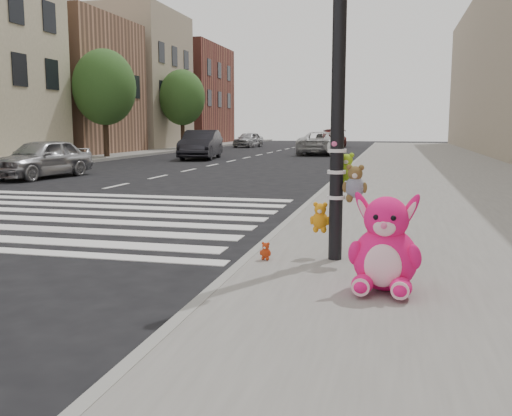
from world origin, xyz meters
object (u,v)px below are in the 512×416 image
(signal_pole, at_px, (340,121))
(car_silver_far, at_px, (42,158))
(pink_bunny, at_px, (385,251))
(red_teddy, at_px, (266,251))
(car_dark_far, at_px, (201,145))
(car_white_near, at_px, (320,143))

(signal_pole, xyz_separation_m, car_silver_far, (-10.73, 9.98, -1.13))
(pink_bunny, bearing_deg, red_teddy, 149.35)
(pink_bunny, bearing_deg, car_dark_far, 117.79)
(red_teddy, bearing_deg, pink_bunny, -25.52)
(signal_pole, bearing_deg, car_silver_far, 137.07)
(signal_pole, height_order, pink_bunny, signal_pole)
(car_silver_far, distance_m, car_dark_far, 11.59)
(car_dark_far, bearing_deg, signal_pole, -75.11)
(signal_pole, relative_size, car_white_near, 0.82)
(pink_bunny, height_order, car_white_near, car_white_near)
(car_silver_far, bearing_deg, car_dark_far, 90.10)
(car_dark_far, height_order, car_white_near, car_dark_far)
(pink_bunny, distance_m, car_white_near, 29.01)
(car_white_near, bearing_deg, pink_bunny, 99.03)
(red_teddy, xyz_separation_m, car_white_near, (-2.85, 27.71, 0.43))
(signal_pole, height_order, car_white_near, signal_pole)
(car_silver_far, distance_m, car_white_near, 18.85)
(car_silver_far, bearing_deg, car_white_near, 76.08)
(red_teddy, xyz_separation_m, car_silver_far, (-9.91, 10.23, 0.40))
(car_silver_far, bearing_deg, red_teddy, -37.85)
(signal_pole, relative_size, car_silver_far, 1.05)
(red_teddy, bearing_deg, car_silver_far, 143.86)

